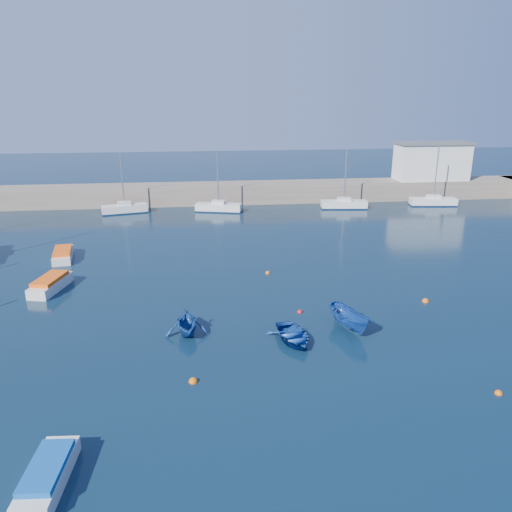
{
  "coord_description": "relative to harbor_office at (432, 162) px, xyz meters",
  "views": [
    {
      "loc": [
        -3.16,
        -22.15,
        14.55
      ],
      "look_at": [
        1.41,
        16.92,
        1.6
      ],
      "focal_mm": 35.0,
      "sensor_mm": 36.0,
      "label": 1
    }
  ],
  "objects": [
    {
      "name": "buoy_1",
      "position": [
        -26.45,
        -37.06,
        -5.1
      ],
      "size": [
        0.39,
        0.39,
        0.39
      ],
      "primitive_type": "sphere",
      "color": "red",
      "rests_on": "ground"
    },
    {
      "name": "buoy_5",
      "position": [
        -18.4,
        -47.9,
        -5.1
      ],
      "size": [
        0.4,
        0.4,
        0.4
      ],
      "primitive_type": "sphere",
      "color": "#D95C0B",
      "rests_on": "ground"
    },
    {
      "name": "buoy_3",
      "position": [
        -27.58,
        -29.01,
        -5.1
      ],
      "size": [
        0.42,
        0.42,
        0.42
      ],
      "primitive_type": "sphere",
      "color": "#D95C0B",
      "rests_on": "ground"
    },
    {
      "name": "buoy_2",
      "position": [
        -16.96,
        -36.28,
        -5.1
      ],
      "size": [
        0.5,
        0.5,
        0.5
      ],
      "primitive_type": "sphere",
      "color": "#D95C0B",
      "rests_on": "ground"
    },
    {
      "name": "sailboat_5",
      "position": [
        -42.48,
        -5.06,
        -4.51
      ],
      "size": [
        5.8,
        2.83,
        7.48
      ],
      "rotation": [
        0.0,
        0.0,
        1.81
      ],
      "color": "silver",
      "rests_on": "ground"
    },
    {
      "name": "back_wall",
      "position": [
        -30.0,
        0.0,
        -3.8
      ],
      "size": [
        96.0,
        4.5,
        2.6
      ],
      "primitive_type": "cube",
      "color": "#786A5C",
      "rests_on": "ground"
    },
    {
      "name": "sailboat_8",
      "position": [
        -1.76,
        -5.29,
        -4.54
      ],
      "size": [
        6.25,
        2.38,
        8.03
      ],
      "rotation": [
        0.0,
        0.0,
        1.46
      ],
      "color": "silver",
      "rests_on": "ground"
    },
    {
      "name": "harbor_office",
      "position": [
        0.0,
        0.0,
        0.0
      ],
      "size": [
        10.0,
        4.0,
        5.0
      ],
      "primitive_type": "cube",
      "color": "silver",
      "rests_on": "back_wall"
    },
    {
      "name": "dinghy_right",
      "position": [
        -23.84,
        -40.07,
        -4.38
      ],
      "size": [
        2.53,
        3.96,
        1.43
      ],
      "primitive_type": "imported",
      "rotation": [
        0.0,
        0.0,
        0.33
      ],
      "color": "navy",
      "rests_on": "ground"
    },
    {
      "name": "motorboat_2",
      "position": [
        -45.7,
        -22.99,
        -4.67
      ],
      "size": [
        2.24,
        4.63,
        0.91
      ],
      "rotation": [
        0.0,
        0.0,
        0.16
      ],
      "color": "silver",
      "rests_on": "ground"
    },
    {
      "name": "buoy_0",
      "position": [
        -33.79,
        -45.01,
        -5.1
      ],
      "size": [
        0.49,
        0.49,
        0.49
      ],
      "primitive_type": "sphere",
      "color": "#D95C0B",
      "rests_on": "ground"
    },
    {
      "name": "ground",
      "position": [
        -30.0,
        -46.0,
        -5.1
      ],
      "size": [
        220.0,
        220.0,
        0.0
      ],
      "primitive_type": "plane",
      "color": "#0C2134",
      "rests_on": "ground"
    },
    {
      "name": "sailboat_7",
      "position": [
        -14.22,
        -5.66,
        -4.52
      ],
      "size": [
        6.07,
        2.26,
        7.86
      ],
      "rotation": [
        0.0,
        0.0,
        1.47
      ],
      "color": "silver",
      "rests_on": "ground"
    },
    {
      "name": "dinghy_left",
      "position": [
        -34.2,
        -39.41,
        -4.28
      ],
      "size": [
        2.94,
        3.32,
        1.64
      ],
      "primitive_type": "imported",
      "rotation": [
        0.0,
        0.0,
        0.08
      ],
      "color": "navy",
      "rests_on": "ground"
    },
    {
      "name": "motorboat_3",
      "position": [
        -39.38,
        -51.6,
        -4.67
      ],
      "size": [
        1.66,
        4.04,
        0.93
      ],
      "rotation": [
        0.0,
        0.0,
        -0.07
      ],
      "color": "silver",
      "rests_on": "ground"
    },
    {
      "name": "sailboat_6",
      "position": [
        -30.67,
        -5.55,
        -4.53
      ],
      "size": [
        6.03,
        3.05,
        7.7
      ],
      "rotation": [
        0.0,
        0.0,
        1.31
      ],
      "color": "silver",
      "rests_on": "ground"
    },
    {
      "name": "dinghy_center",
      "position": [
        -27.73,
        -41.16,
        -4.72
      ],
      "size": [
        3.26,
        4.07,
        0.75
      ],
      "primitive_type": "imported",
      "rotation": [
        0.0,
        0.0,
        0.2
      ],
      "color": "navy",
      "rests_on": "ground"
    },
    {
      "name": "motorboat_1",
      "position": [
        -44.75,
        -30.75,
        -4.6
      ],
      "size": [
        2.52,
        4.62,
        1.07
      ],
      "rotation": [
        0.0,
        0.0,
        -0.24
      ],
      "color": "silver",
      "rests_on": "ground"
    }
  ]
}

